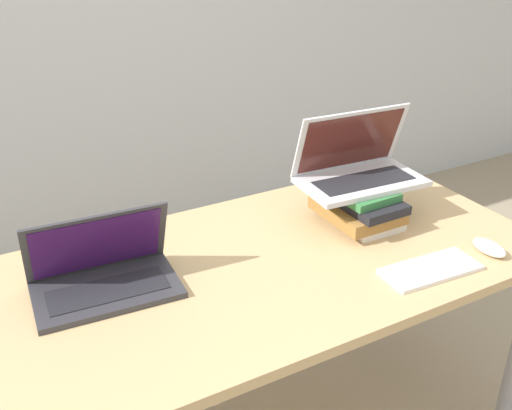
{
  "coord_description": "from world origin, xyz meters",
  "views": [
    {
      "loc": [
        -0.68,
        -0.83,
        1.59
      ],
      "look_at": [
        -0.01,
        0.39,
        0.89
      ],
      "focal_mm": 42.0,
      "sensor_mm": 36.0,
      "label": 1
    }
  ],
  "objects_px": {
    "wireless_keyboard": "(431,269)",
    "mouse": "(489,248)",
    "book_stack": "(360,206)",
    "laptop_on_books": "(358,168)",
    "laptop_left": "(104,275)"
  },
  "relations": [
    {
      "from": "wireless_keyboard",
      "to": "laptop_left",
      "type": "bearing_deg",
      "value": 156.48
    },
    {
      "from": "book_stack",
      "to": "wireless_keyboard",
      "type": "distance_m",
      "value": 0.32
    },
    {
      "from": "wireless_keyboard",
      "to": "mouse",
      "type": "relative_size",
      "value": 2.58
    },
    {
      "from": "book_stack",
      "to": "mouse",
      "type": "distance_m",
      "value": 0.39
    },
    {
      "from": "book_stack",
      "to": "laptop_on_books",
      "type": "height_order",
      "value": "laptop_on_books"
    },
    {
      "from": "laptop_left",
      "to": "mouse",
      "type": "relative_size",
      "value": 3.46
    },
    {
      "from": "laptop_left",
      "to": "laptop_on_books",
      "type": "height_order",
      "value": "laptop_on_books"
    },
    {
      "from": "laptop_left",
      "to": "book_stack",
      "type": "xyz_separation_m",
      "value": [
        0.79,
        -0.03,
        0.01
      ]
    },
    {
      "from": "laptop_on_books",
      "to": "mouse",
      "type": "bearing_deg",
      "value": -63.14
    },
    {
      "from": "wireless_keyboard",
      "to": "mouse",
      "type": "xyz_separation_m",
      "value": [
        0.21,
        -0.01,
        0.01
      ]
    },
    {
      "from": "book_stack",
      "to": "wireless_keyboard",
      "type": "xyz_separation_m",
      "value": [
        -0.0,
        -0.32,
        -0.05
      ]
    },
    {
      "from": "laptop_left",
      "to": "laptop_on_books",
      "type": "distance_m",
      "value": 0.82
    },
    {
      "from": "wireless_keyboard",
      "to": "mouse",
      "type": "height_order",
      "value": "mouse"
    },
    {
      "from": "laptop_left",
      "to": "laptop_on_books",
      "type": "relative_size",
      "value": 0.96
    },
    {
      "from": "laptop_on_books",
      "to": "mouse",
      "type": "xyz_separation_m",
      "value": [
        0.19,
        -0.37,
        -0.15
      ]
    }
  ]
}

